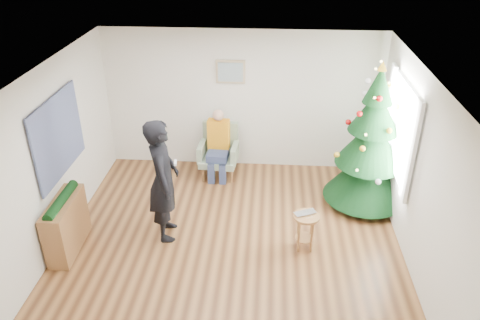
# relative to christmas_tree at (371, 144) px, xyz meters

# --- Properties ---
(floor) EXTENTS (5.00, 5.00, 0.00)m
(floor) POSITION_rel_christmas_tree_xyz_m (-2.13, -1.28, -1.10)
(floor) COLOR brown
(floor) RESTS_ON ground
(ceiling) EXTENTS (5.00, 5.00, 0.00)m
(ceiling) POSITION_rel_christmas_tree_xyz_m (-2.13, -1.28, 1.50)
(ceiling) COLOR white
(ceiling) RESTS_ON wall_back
(wall_back) EXTENTS (5.00, 0.00, 5.00)m
(wall_back) POSITION_rel_christmas_tree_xyz_m (-2.13, 1.22, 0.20)
(wall_back) COLOR silver
(wall_back) RESTS_ON floor
(wall_front) EXTENTS (5.00, 0.00, 5.00)m
(wall_front) POSITION_rel_christmas_tree_xyz_m (-2.13, -3.78, 0.20)
(wall_front) COLOR silver
(wall_front) RESTS_ON floor
(wall_left) EXTENTS (0.00, 5.00, 5.00)m
(wall_left) POSITION_rel_christmas_tree_xyz_m (-4.63, -1.28, 0.20)
(wall_left) COLOR silver
(wall_left) RESTS_ON floor
(wall_right) EXTENTS (0.00, 5.00, 5.00)m
(wall_right) POSITION_rel_christmas_tree_xyz_m (0.37, -1.28, 0.20)
(wall_right) COLOR silver
(wall_right) RESTS_ON floor
(window_panel) EXTENTS (0.04, 1.30, 1.40)m
(window_panel) POSITION_rel_christmas_tree_xyz_m (0.34, -0.28, 0.40)
(window_panel) COLOR white
(window_panel) RESTS_ON wall_right
(curtains) EXTENTS (0.05, 1.75, 1.50)m
(curtains) POSITION_rel_christmas_tree_xyz_m (0.31, -0.28, 0.40)
(curtains) COLOR white
(curtains) RESTS_ON wall_right
(christmas_tree) EXTENTS (1.35, 1.35, 2.45)m
(christmas_tree) POSITION_rel_christmas_tree_xyz_m (0.00, 0.00, 0.00)
(christmas_tree) COLOR #3F2816
(christmas_tree) RESTS_ON floor
(stool) EXTENTS (0.38, 0.38, 0.57)m
(stool) POSITION_rel_christmas_tree_xyz_m (-1.05, -1.28, -0.81)
(stool) COLOR brown
(stool) RESTS_ON floor
(laptop) EXTENTS (0.37, 0.31, 0.02)m
(laptop) POSITION_rel_christmas_tree_xyz_m (-1.05, -1.28, -0.52)
(laptop) COLOR silver
(laptop) RESTS_ON stool
(armchair) EXTENTS (0.73, 0.67, 0.97)m
(armchair) POSITION_rel_christmas_tree_xyz_m (-2.53, 0.78, -0.75)
(armchair) COLOR gray
(armchair) RESTS_ON floor
(seated_person) EXTENTS (0.40, 0.57, 1.27)m
(seated_person) POSITION_rel_christmas_tree_xyz_m (-2.53, 0.73, -0.46)
(seated_person) COLOR navy
(seated_person) RESTS_ON armchair
(standing_man) EXTENTS (0.56, 0.75, 1.89)m
(standing_man) POSITION_rel_christmas_tree_xyz_m (-3.11, -1.08, -0.16)
(standing_man) COLOR black
(standing_man) RESTS_ON floor
(game_controller) EXTENTS (0.06, 0.13, 0.04)m
(game_controller) POSITION_rel_christmas_tree_xyz_m (-2.91, -1.11, 0.16)
(game_controller) COLOR white
(game_controller) RESTS_ON standing_man
(console) EXTENTS (0.34, 1.01, 0.80)m
(console) POSITION_rel_christmas_tree_xyz_m (-4.46, -1.52, -0.70)
(console) COLOR brown
(console) RESTS_ON floor
(garland) EXTENTS (0.14, 0.90, 0.14)m
(garland) POSITION_rel_christmas_tree_xyz_m (-4.46, -1.52, -0.28)
(garland) COLOR black
(garland) RESTS_ON console
(tapestry) EXTENTS (0.03, 1.50, 1.15)m
(tapestry) POSITION_rel_christmas_tree_xyz_m (-4.59, -0.98, 0.45)
(tapestry) COLOR black
(tapestry) RESTS_ON wall_left
(framed_picture) EXTENTS (0.52, 0.05, 0.42)m
(framed_picture) POSITION_rel_christmas_tree_xyz_m (-2.33, 1.18, 0.75)
(framed_picture) COLOR tan
(framed_picture) RESTS_ON wall_back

